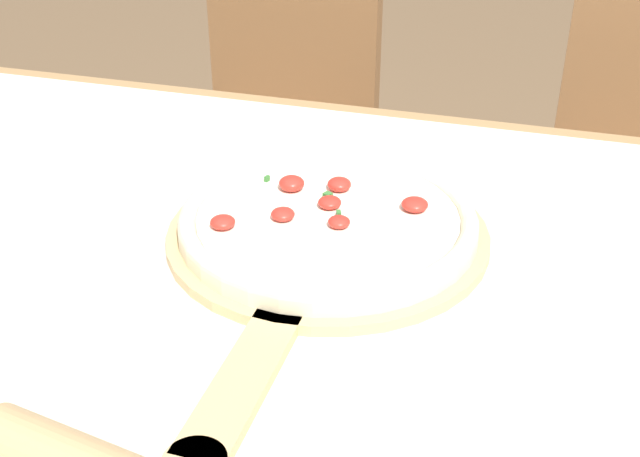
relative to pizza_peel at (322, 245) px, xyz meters
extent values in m
cube|color=#A87F51|center=(0.01, -0.07, -0.03)|extent=(1.50, 1.00, 0.03)
cylinder|color=#A87F51|center=(-0.68, 0.37, -0.40)|extent=(0.06, 0.06, 0.72)
cube|color=silver|center=(0.01, -0.07, -0.01)|extent=(1.42, 0.92, 0.00)
cylinder|color=tan|center=(0.00, 0.02, 0.00)|extent=(0.35, 0.35, 0.01)
cube|color=tan|center=(0.00, -0.23, 0.00)|extent=(0.04, 0.20, 0.01)
cylinder|color=beige|center=(0.00, 0.02, 0.01)|extent=(0.33, 0.33, 0.02)
torus|color=beige|center=(0.00, 0.02, 0.02)|extent=(0.33, 0.33, 0.02)
cylinder|color=white|center=(0.00, 0.02, 0.02)|extent=(0.29, 0.29, 0.00)
ellipsoid|color=red|center=(0.00, 0.04, 0.03)|extent=(0.03, 0.03, 0.01)
ellipsoid|color=red|center=(-0.10, -0.04, 0.03)|extent=(0.03, 0.03, 0.01)
ellipsoid|color=red|center=(-0.06, 0.07, 0.03)|extent=(0.03, 0.03, 0.02)
ellipsoid|color=red|center=(0.09, 0.06, 0.03)|extent=(0.03, 0.03, 0.01)
ellipsoid|color=red|center=(0.00, 0.08, 0.03)|extent=(0.03, 0.03, 0.01)
ellipsoid|color=red|center=(0.02, 0.00, 0.03)|extent=(0.02, 0.02, 0.01)
ellipsoid|color=red|center=(-0.04, 0.00, 0.03)|extent=(0.03, 0.03, 0.01)
cube|color=#387533|center=(-0.01, 0.06, 0.03)|extent=(0.01, 0.01, 0.01)
cube|color=#387533|center=(0.01, 0.02, 0.03)|extent=(0.01, 0.01, 0.01)
cube|color=#387533|center=(-0.01, 0.05, 0.03)|extent=(0.01, 0.01, 0.01)
cube|color=#387533|center=(0.00, 0.04, 0.03)|extent=(0.01, 0.01, 0.01)
cube|color=#387533|center=(-0.09, 0.08, 0.03)|extent=(0.01, 0.01, 0.01)
cube|color=brown|center=(-0.34, 0.69, -0.30)|extent=(0.43, 0.43, 0.02)
cube|color=brown|center=(-0.32, 0.87, -0.07)|extent=(0.38, 0.06, 0.44)
cylinder|color=brown|center=(-0.51, 0.54, -0.54)|extent=(0.04, 0.04, 0.44)
cylinder|color=brown|center=(-0.19, 0.52, -0.54)|extent=(0.04, 0.04, 0.44)
cylinder|color=brown|center=(-0.49, 0.86, -0.54)|extent=(0.04, 0.04, 0.44)
cylinder|color=brown|center=(-0.17, 0.84, -0.54)|extent=(0.04, 0.04, 0.44)
cylinder|color=brown|center=(0.26, 0.53, -0.54)|extent=(0.04, 0.04, 0.44)
cylinder|color=brown|center=(0.26, 0.85, -0.54)|extent=(0.04, 0.04, 0.44)
camera|label=1|loc=(0.21, -0.71, 0.45)|focal=45.00mm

